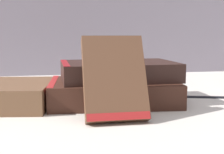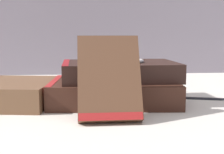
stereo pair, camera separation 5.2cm
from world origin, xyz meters
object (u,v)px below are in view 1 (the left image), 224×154
book_flat_bottom (110,91)px  pocket_watch (129,61)px  reading_glasses (91,87)px  fountain_pen (208,96)px  book_leaning_front (115,81)px  book_flat_top (116,71)px

book_flat_bottom → pocket_watch: 0.07m
pocket_watch → reading_glasses: 0.20m
reading_glasses → fountain_pen: bearing=-44.4°
pocket_watch → fountain_pen: pocket_watch is taller
reading_glasses → book_flat_bottom: bearing=-92.5°
pocket_watch → fountain_pen: size_ratio=0.44×
book_flat_bottom → book_leaning_front: (-0.01, -0.12, 0.04)m
book_flat_top → fountain_pen: book_flat_top is taller
pocket_watch → fountain_pen: (0.18, 0.01, -0.08)m
book_leaning_front → reading_glasses: book_leaning_front is taller
reading_glasses → book_leaning_front: bearing=-97.9°
book_flat_top → book_leaning_front: 0.13m
book_flat_top → book_leaning_front: book_leaning_front is taller
book_flat_bottom → pocket_watch: (0.04, -0.00, 0.06)m
book_leaning_front → pocket_watch: (0.05, 0.12, 0.02)m
book_flat_top → book_flat_bottom: bearing=-157.7°
book_flat_bottom → pocket_watch: size_ratio=4.40×
pocket_watch → reading_glasses: pocket_watch is taller
book_leaning_front → book_flat_top: bearing=78.3°
book_leaning_front → reading_glasses: size_ratio=1.34×
book_flat_bottom → reading_glasses: book_flat_bottom is taller
book_flat_top → fountain_pen: size_ratio=1.72×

